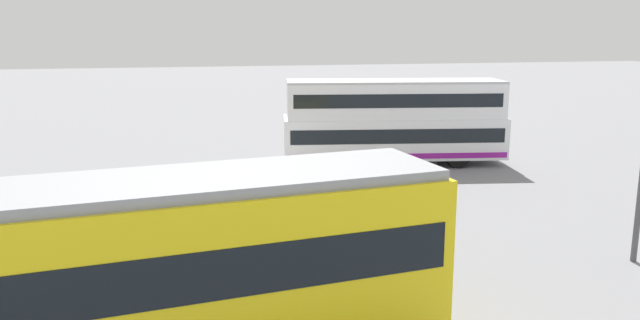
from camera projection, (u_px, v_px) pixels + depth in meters
name	position (u px, v px, depth m)	size (l,w,h in m)	color
ground_plane	(295.00, 189.00, 24.35)	(160.00, 160.00, 0.00)	gray
double_decker_bus	(394.00, 121.00, 28.53)	(10.30, 4.10, 3.85)	white
tram_yellow	(127.00, 273.00, 11.25)	(12.26, 4.18, 3.52)	yellow
pedestrian_near_railing	(203.00, 197.00, 19.34)	(0.42, 0.42, 1.79)	black
pedestrian_crossing	(403.00, 216.00, 17.71)	(0.42, 0.42, 1.64)	#33384C
pedestrian_railing	(231.00, 221.00, 17.89)	(7.97, 0.20, 1.08)	gray
info_sign	(77.00, 199.00, 17.03)	(1.28, 0.17, 2.27)	slate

